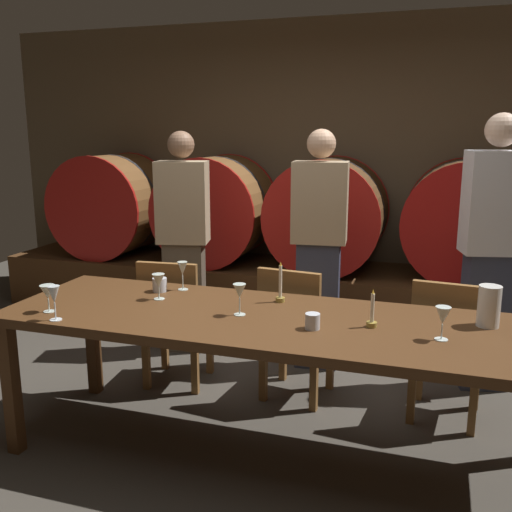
{
  "coord_description": "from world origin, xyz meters",
  "views": [
    {
      "loc": [
        0.89,
        -2.84,
        1.71
      ],
      "look_at": [
        -0.05,
        0.11,
        1.02
      ],
      "focal_mm": 40.26,
      "sensor_mm": 36.0,
      "label": 1
    }
  ],
  "objects_px": {
    "cup_left": "(160,285)",
    "cup_right": "(312,321)",
    "wine_barrel_center": "(328,215)",
    "candle_left": "(280,290)",
    "wine_glass_center_right": "(182,269)",
    "wine_glass_far_right": "(443,317)",
    "chair_left": "(174,317)",
    "wine_glass_far_left": "(48,293)",
    "wine_barrel_left": "(216,210)",
    "wine_barrel_right": "(465,221)",
    "wine_glass_center_left": "(158,281)",
    "guest_center": "(319,249)",
    "chair_center": "(294,327)",
    "chair_right": "(447,344)",
    "guest_right": "(491,252)",
    "wine_glass_left": "(54,296)",
    "dining_table": "(273,329)",
    "guest_left": "(184,241)",
    "candle_right": "(372,317)",
    "pitcher": "(489,306)",
    "wine_glass_right": "(240,292)",
    "wine_barrel_far_left": "(112,205)"
  },
  "relations": [
    {
      "from": "wine_barrel_left",
      "to": "wine_barrel_right",
      "type": "bearing_deg",
      "value": 0.0
    },
    {
      "from": "cup_left",
      "to": "cup_right",
      "type": "bearing_deg",
      "value": -19.96
    },
    {
      "from": "chair_center",
      "to": "wine_barrel_right",
      "type": "bearing_deg",
      "value": -116.11
    },
    {
      "from": "chair_center",
      "to": "chair_right",
      "type": "relative_size",
      "value": 1.0
    },
    {
      "from": "wine_barrel_center",
      "to": "cup_right",
      "type": "xyz_separation_m",
      "value": [
        0.39,
        -2.39,
        -0.16
      ]
    },
    {
      "from": "wine_glass_center_right",
      "to": "wine_glass_far_right",
      "type": "height_order",
      "value": "wine_glass_center_right"
    },
    {
      "from": "wine_barrel_far_left",
      "to": "chair_center",
      "type": "height_order",
      "value": "wine_barrel_far_left"
    },
    {
      "from": "candle_left",
      "to": "wine_glass_center_right",
      "type": "relative_size",
      "value": 1.34
    },
    {
      "from": "chair_left",
      "to": "guest_right",
      "type": "relative_size",
      "value": 0.49
    },
    {
      "from": "guest_right",
      "to": "wine_glass_far_left",
      "type": "height_order",
      "value": "guest_right"
    },
    {
      "from": "wine_barrel_left",
      "to": "guest_left",
      "type": "height_order",
      "value": "guest_left"
    },
    {
      "from": "pitcher",
      "to": "wine_glass_far_right",
      "type": "height_order",
      "value": "pitcher"
    },
    {
      "from": "pitcher",
      "to": "wine_glass_right",
      "type": "xyz_separation_m",
      "value": [
        -1.2,
        -0.2,
        0.02
      ]
    },
    {
      "from": "wine_glass_center_left",
      "to": "guest_center",
      "type": "bearing_deg",
      "value": 60.15
    },
    {
      "from": "chair_right",
      "to": "wine_glass_center_right",
      "type": "xyz_separation_m",
      "value": [
        -1.51,
        -0.34,
        0.41
      ]
    },
    {
      "from": "wine_barrel_left",
      "to": "wine_glass_right",
      "type": "height_order",
      "value": "wine_barrel_left"
    },
    {
      "from": "chair_left",
      "to": "chair_center",
      "type": "bearing_deg",
      "value": 177.33
    },
    {
      "from": "guest_center",
      "to": "cup_left",
      "type": "height_order",
      "value": "guest_center"
    },
    {
      "from": "wine_barrel_center",
      "to": "guest_left",
      "type": "height_order",
      "value": "guest_left"
    },
    {
      "from": "wine_barrel_left",
      "to": "wine_glass_far_right",
      "type": "relative_size",
      "value": 6.39
    },
    {
      "from": "cup_left",
      "to": "guest_left",
      "type": "bearing_deg",
      "value": 107.22
    },
    {
      "from": "guest_center",
      "to": "wine_glass_center_left",
      "type": "relative_size",
      "value": 11.72
    },
    {
      "from": "chair_left",
      "to": "candle_right",
      "type": "xyz_separation_m",
      "value": [
        1.36,
        -0.63,
        0.34
      ]
    },
    {
      "from": "guest_left",
      "to": "guest_right",
      "type": "height_order",
      "value": "guest_right"
    },
    {
      "from": "wine_barrel_right",
      "to": "chair_center",
      "type": "height_order",
      "value": "wine_barrel_right"
    },
    {
      "from": "chair_center",
      "to": "chair_right",
      "type": "distance_m",
      "value": 0.92
    },
    {
      "from": "wine_glass_center_right",
      "to": "wine_glass_far_right",
      "type": "bearing_deg",
      "value": -15.16
    },
    {
      "from": "wine_barrel_left",
      "to": "wine_barrel_center",
      "type": "distance_m",
      "value": 1.05
    },
    {
      "from": "guest_left",
      "to": "candle_left",
      "type": "relative_size",
      "value": 7.41
    },
    {
      "from": "wine_barrel_far_left",
      "to": "guest_center",
      "type": "bearing_deg",
      "value": -23.93
    },
    {
      "from": "wine_barrel_center",
      "to": "candle_left",
      "type": "distance_m",
      "value": 2.03
    },
    {
      "from": "wine_glass_far_right",
      "to": "chair_left",
      "type": "bearing_deg",
      "value": 157.18
    },
    {
      "from": "dining_table",
      "to": "chair_center",
      "type": "relative_size",
      "value": 3.2
    },
    {
      "from": "chair_left",
      "to": "wine_glass_center_left",
      "type": "height_order",
      "value": "wine_glass_center_left"
    },
    {
      "from": "wine_glass_center_right",
      "to": "chair_left",
      "type": "bearing_deg",
      "value": 125.08
    },
    {
      "from": "dining_table",
      "to": "wine_glass_right",
      "type": "distance_m",
      "value": 0.25
    },
    {
      "from": "chair_right",
      "to": "wine_glass_far_left",
      "type": "distance_m",
      "value": 2.24
    },
    {
      "from": "pitcher",
      "to": "wine_glass_center_right",
      "type": "bearing_deg",
      "value": 175.37
    },
    {
      "from": "wine_glass_far_left",
      "to": "cup_left",
      "type": "distance_m",
      "value": 0.65
    },
    {
      "from": "guest_center",
      "to": "wine_glass_left",
      "type": "distance_m",
      "value": 1.92
    },
    {
      "from": "chair_left",
      "to": "wine_glass_far_left",
      "type": "bearing_deg",
      "value": 67.72
    },
    {
      "from": "chair_left",
      "to": "cup_right",
      "type": "xyz_separation_m",
      "value": [
        1.09,
        -0.74,
        0.33
      ]
    },
    {
      "from": "candle_left",
      "to": "cup_left",
      "type": "bearing_deg",
      "value": -178.8
    },
    {
      "from": "wine_barrel_left",
      "to": "candle_left",
      "type": "relative_size",
      "value": 4.36
    },
    {
      "from": "guest_center",
      "to": "wine_glass_far_left",
      "type": "xyz_separation_m",
      "value": [
        -1.11,
        -1.54,
        0.01
      ]
    },
    {
      "from": "candle_left",
      "to": "cup_right",
      "type": "xyz_separation_m",
      "value": [
        0.26,
        -0.37,
        -0.03
      ]
    },
    {
      "from": "wine_glass_far_left",
      "to": "wine_glass_center_left",
      "type": "height_order",
      "value": "wine_glass_center_left"
    },
    {
      "from": "wine_glass_center_left",
      "to": "chair_center",
      "type": "bearing_deg",
      "value": 41.71
    },
    {
      "from": "wine_barrel_left",
      "to": "wine_barrel_right",
      "type": "xyz_separation_m",
      "value": [
        2.19,
        0.0,
        0.0
      ]
    },
    {
      "from": "wine_barrel_far_left",
      "to": "wine_glass_center_left",
      "type": "height_order",
      "value": "wine_barrel_far_left"
    }
  ]
}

